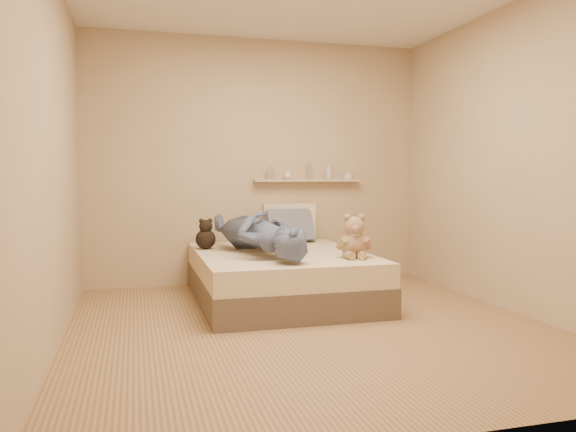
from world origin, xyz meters
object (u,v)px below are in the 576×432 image
object	(u,v)px
bed	(280,276)
teddy_bear	(354,240)
dark_plush	(206,236)
wall_shelf	(308,180)
pillow_cream	(289,222)
person	(259,232)
game_console	(286,244)
pillow_grey	(289,226)

from	to	relation	value
bed	teddy_bear	world-z (taller)	teddy_bear
dark_plush	wall_shelf	xyz separation A→B (m)	(1.18, 0.52, 0.52)
bed	wall_shelf	distance (m)	1.38
wall_shelf	dark_plush	bearing A→B (deg)	-156.05
pillow_cream	person	xyz separation A→B (m)	(-0.53, -0.87, -0.01)
wall_shelf	pillow_cream	bearing A→B (deg)	-161.13
teddy_bear	dark_plush	xyz separation A→B (m)	(-1.15, 0.91, -0.03)
game_console	pillow_grey	size ratio (longest dim) A/B	0.33
bed	person	xyz separation A→B (m)	(-0.21, -0.04, 0.42)
game_console	person	world-z (taller)	person
bed	teddy_bear	bearing A→B (deg)	-45.57
game_console	teddy_bear	size ratio (longest dim) A/B	0.44
game_console	bed	bearing A→B (deg)	80.52
game_console	dark_plush	xyz separation A→B (m)	(-0.54, 0.93, -0.01)
person	pillow_grey	bearing A→B (deg)	-131.72
teddy_bear	wall_shelf	bearing A→B (deg)	88.62
person	wall_shelf	xyz separation A→B (m)	(0.76, 0.95, 0.46)
dark_plush	teddy_bear	bearing A→B (deg)	-38.45
teddy_bear	pillow_cream	xyz separation A→B (m)	(-0.20, 1.36, 0.04)
bed	pillow_cream	xyz separation A→B (m)	(0.32, 0.83, 0.43)
pillow_cream	wall_shelf	bearing A→B (deg)	18.87
pillow_cream	wall_shelf	size ratio (longest dim) A/B	0.46
pillow_cream	game_console	bearing A→B (deg)	-106.61
dark_plush	wall_shelf	distance (m)	1.39
pillow_grey	wall_shelf	bearing A→B (deg)	39.09
bed	wall_shelf	size ratio (longest dim) A/B	1.58
bed	person	distance (m)	0.47
teddy_bear	dark_plush	size ratio (longest dim) A/B	1.28
bed	person	world-z (taller)	person
pillow_cream	pillow_grey	xyz separation A→B (m)	(-0.04, -0.14, -0.03)
bed	dark_plush	distance (m)	0.82
pillow_cream	person	world-z (taller)	pillow_cream
teddy_bear	pillow_grey	xyz separation A→B (m)	(-0.24, 1.22, 0.01)
pillow_cream	bed	bearing A→B (deg)	-111.01
dark_plush	person	distance (m)	0.61
game_console	person	size ratio (longest dim) A/B	0.10
dark_plush	person	bearing A→B (deg)	-45.12
dark_plush	pillow_cream	bearing A→B (deg)	25.14
wall_shelf	game_console	bearing A→B (deg)	-113.80
bed	pillow_cream	world-z (taller)	pillow_cream
game_console	pillow_grey	bearing A→B (deg)	73.25
pillow_cream	wall_shelf	world-z (taller)	wall_shelf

